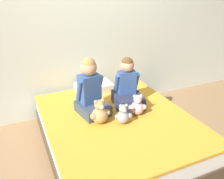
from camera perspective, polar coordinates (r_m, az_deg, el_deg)
The scene contains 9 objects.
ground_plane at distance 2.95m, azimuth 1.21°, elevation -13.24°, with size 14.00×14.00×0.00m, color #93704C.
wall_behind_bed at distance 3.37m, azimuth -6.58°, elevation 14.85°, with size 8.00×0.06×2.50m.
bed at distance 2.83m, azimuth 1.24°, elevation -10.06°, with size 1.60×1.91×0.40m.
child_on_left at distance 2.71m, azimuth -5.21°, elevation -0.17°, with size 0.37×0.43×0.66m.
child_on_right at distance 2.90m, azimuth 3.71°, elevation 0.31°, with size 0.39×0.44×0.60m.
teddy_bear_held_by_left_child at distance 2.56m, azimuth -2.95°, elevation -5.69°, with size 0.24×0.18×0.28m.
teddy_bear_held_by_right_child at distance 2.74m, azimuth 6.12°, elevation -4.00°, with size 0.20×0.16×0.25m.
teddy_bear_between_children at distance 2.57m, azimuth 2.75°, elevation -6.17°, with size 0.19×0.14×0.23m.
pillow_at_headboard at distance 3.33m, azimuth -4.35°, elevation 0.50°, with size 0.50×0.31×0.11m.
Camera 1 is at (-1.01, -2.11, 1.80)m, focal length 38.00 mm.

